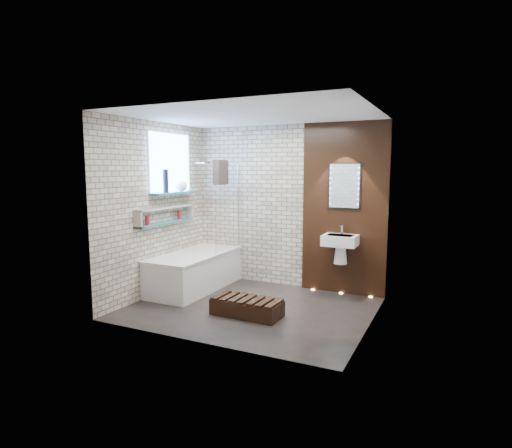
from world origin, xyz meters
The scene contains 15 objects.
ground centered at (0.00, 0.00, 0.00)m, with size 3.20×3.20×0.00m, color black.
room_shell centered at (0.00, 0.00, 1.30)m, with size 3.24×3.20×2.60m.
walnut_panel centered at (0.95, 1.27, 1.30)m, with size 1.30×0.06×2.60m, color black.
clerestory_window centered at (-1.57, 0.35, 1.90)m, with size 0.18×1.00×0.94m.
display_niche centered at (-1.53, 0.15, 1.20)m, with size 0.14×1.30×0.26m.
bathtub centered at (-1.22, 0.45, 0.29)m, with size 0.79×1.74×0.70m.
bath_screen centered at (-0.87, 0.89, 1.28)m, with size 0.01×0.78×1.40m, color white.
towel centered at (-0.87, 0.69, 1.85)m, with size 0.11×0.29×0.38m, color #2A2322.
shower_head centered at (-1.30, 0.95, 2.00)m, with size 0.18×0.18×0.02m, color silver.
washbasin centered at (0.95, 1.07, 0.79)m, with size 0.50×0.36×0.58m.
led_mirror centered at (0.95, 1.23, 1.65)m, with size 0.50×0.02×0.70m.
walnut_step centered at (0.08, -0.30, 0.10)m, with size 0.92×0.41×0.20m, color black.
niche_bottles centered at (-1.53, 0.08, 1.17)m, with size 0.06×0.83×0.14m.
sill_vases centered at (-1.50, 0.40, 1.66)m, with size 0.17×0.53×0.35m.
floor_uplights centered at (0.95, 1.20, 0.01)m, with size 0.96×0.06×0.01m.
Camera 1 is at (2.50, -5.07, 1.91)m, focal length 29.75 mm.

